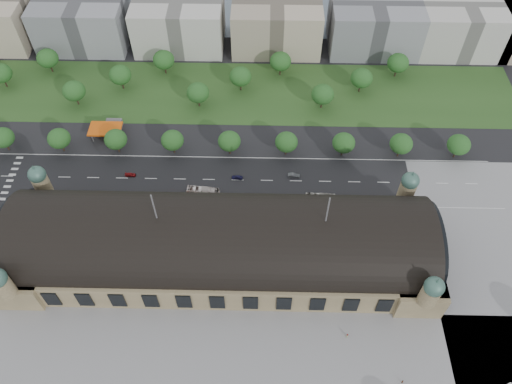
{
  "coord_description": "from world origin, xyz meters",
  "views": [
    {
      "loc": [
        14.37,
        -94.03,
        157.63
      ],
      "look_at": [
        11.92,
        20.64,
        14.0
      ],
      "focal_mm": 35.0,
      "sensor_mm": 36.0,
      "label": 1
    }
  ],
  "objects_px": {
    "parked_car_4": "(107,210)",
    "parked_car_6": "(120,210)",
    "parked_car_0": "(22,209)",
    "traffic_car_3": "(130,175)",
    "traffic_car_5": "(294,175)",
    "pedestrian_0": "(347,336)",
    "bus_mid": "(203,192)",
    "traffic_car_4": "(237,177)",
    "traffic_car_2": "(35,191)",
    "petrol_station": "(110,127)",
    "pedestrian_1": "(403,382)",
    "parked_car_2": "(109,210)",
    "bus_east": "(320,198)",
    "parked_car_1": "(94,202)",
    "parked_car_5": "(130,202)",
    "parked_car_3": "(134,205)",
    "traffic_car_6": "(407,197)",
    "bus_west": "(178,198)"
  },
  "relations": [
    {
      "from": "parked_car_1",
      "to": "parked_car_2",
      "type": "height_order",
      "value": "parked_car_2"
    },
    {
      "from": "parked_car_3",
      "to": "parked_car_5",
      "type": "xyz_separation_m",
      "value": [
        -1.76,
        1.32,
        0.09
      ]
    },
    {
      "from": "parked_car_4",
      "to": "parked_car_5",
      "type": "distance_m",
      "value": 9.35
    },
    {
      "from": "traffic_car_5",
      "to": "bus_mid",
      "type": "xyz_separation_m",
      "value": [
        -36.7,
        -10.16,
        1.03
      ]
    },
    {
      "from": "parked_car_4",
      "to": "parked_car_6",
      "type": "bearing_deg",
      "value": 53.12
    },
    {
      "from": "traffic_car_4",
      "to": "pedestrian_0",
      "type": "bearing_deg",
      "value": 34.06
    },
    {
      "from": "traffic_car_5",
      "to": "petrol_station",
      "type": "bearing_deg",
      "value": 78.45
    },
    {
      "from": "traffic_car_4",
      "to": "traffic_car_3",
      "type": "bearing_deg",
      "value": -86.78
    },
    {
      "from": "parked_car_2",
      "to": "parked_car_5",
      "type": "distance_m",
      "value": 8.6
    },
    {
      "from": "parked_car_0",
      "to": "parked_car_6",
      "type": "xyz_separation_m",
      "value": [
        38.45,
        0.0,
        -0.02
      ]
    },
    {
      "from": "parked_car_2",
      "to": "pedestrian_1",
      "type": "xyz_separation_m",
      "value": [
        104.2,
        -63.88,
        0.23
      ]
    },
    {
      "from": "traffic_car_4",
      "to": "pedestrian_0",
      "type": "relative_size",
      "value": 2.37
    },
    {
      "from": "traffic_car_2",
      "to": "parked_car_6",
      "type": "xyz_separation_m",
      "value": [
        36.03,
        -8.88,
        -0.1
      ]
    },
    {
      "from": "traffic_car_4",
      "to": "parked_car_4",
      "type": "relative_size",
      "value": 1.18
    },
    {
      "from": "traffic_car_5",
      "to": "parked_car_1",
      "type": "distance_m",
      "value": 80.99
    },
    {
      "from": "traffic_car_2",
      "to": "pedestrian_1",
      "type": "xyz_separation_m",
      "value": [
        136.14,
        -72.76,
        0.17
      ]
    },
    {
      "from": "traffic_car_5",
      "to": "parked_car_1",
      "type": "bearing_deg",
      "value": 106.47
    },
    {
      "from": "parked_car_5",
      "to": "parked_car_3",
      "type": "bearing_deg",
      "value": 21.68
    },
    {
      "from": "parked_car_6",
      "to": "pedestrian_0",
      "type": "distance_m",
      "value": 97.79
    },
    {
      "from": "petrol_station",
      "to": "bus_mid",
      "type": "relative_size",
      "value": 1.06
    },
    {
      "from": "traffic_car_3",
      "to": "bus_mid",
      "type": "relative_size",
      "value": 0.33
    },
    {
      "from": "traffic_car_3",
      "to": "traffic_car_4",
      "type": "bearing_deg",
      "value": -90.63
    },
    {
      "from": "parked_car_2",
      "to": "pedestrian_1",
      "type": "height_order",
      "value": "pedestrian_1"
    },
    {
      "from": "bus_mid",
      "to": "bus_east",
      "type": "bearing_deg",
      "value": -86.8
    },
    {
      "from": "petrol_station",
      "to": "pedestrian_0",
      "type": "distance_m",
      "value": 134.71
    },
    {
      "from": "bus_west",
      "to": "parked_car_2",
      "type": "bearing_deg",
      "value": 104.85
    },
    {
      "from": "parked_car_6",
      "to": "pedestrian_1",
      "type": "distance_m",
      "value": 118.75
    },
    {
      "from": "parked_car_2",
      "to": "bus_east",
      "type": "distance_m",
      "value": 83.22
    },
    {
      "from": "parked_car_0",
      "to": "parked_car_4",
      "type": "xyz_separation_m",
      "value": [
        33.53,
        0.0,
        -0.04
      ]
    },
    {
      "from": "traffic_car_5",
      "to": "parked_car_1",
      "type": "relative_size",
      "value": 1.01
    },
    {
      "from": "traffic_car_5",
      "to": "traffic_car_6",
      "type": "xyz_separation_m",
      "value": [
        45.03,
        -10.49,
        -0.11
      ]
    },
    {
      "from": "traffic_car_6",
      "to": "parked_car_2",
      "type": "relative_size",
      "value": 1.06
    },
    {
      "from": "parked_car_2",
      "to": "bus_mid",
      "type": "bearing_deg",
      "value": 65.83
    },
    {
      "from": "traffic_car_3",
      "to": "traffic_car_5",
      "type": "relative_size",
      "value": 0.89
    },
    {
      "from": "traffic_car_5",
      "to": "bus_west",
      "type": "bearing_deg",
      "value": 111.64
    },
    {
      "from": "parked_car_4",
      "to": "pedestrian_0",
      "type": "bearing_deg",
      "value": 24.12
    },
    {
      "from": "parked_car_5",
      "to": "bus_mid",
      "type": "distance_m",
      "value": 28.95
    },
    {
      "from": "traffic_car_3",
      "to": "pedestrian_0",
      "type": "xyz_separation_m",
      "value": [
        83.41,
        -67.89,
        0.33
      ]
    },
    {
      "from": "parked_car_4",
      "to": "pedestrian_1",
      "type": "relative_size",
      "value": 2.08
    },
    {
      "from": "bus_west",
      "to": "bus_east",
      "type": "height_order",
      "value": "bus_east"
    },
    {
      "from": "parked_car_1",
      "to": "traffic_car_3",
      "type": "bearing_deg",
      "value": 118.09
    },
    {
      "from": "traffic_car_3",
      "to": "bus_mid",
      "type": "distance_m",
      "value": 32.44
    },
    {
      "from": "parked_car_4",
      "to": "bus_mid",
      "type": "relative_size",
      "value": 0.29
    },
    {
      "from": "parked_car_3",
      "to": "traffic_car_2",
      "type": "bearing_deg",
      "value": -122.8
    },
    {
      "from": "traffic_car_2",
      "to": "pedestrian_1",
      "type": "relative_size",
      "value": 2.93
    },
    {
      "from": "traffic_car_6",
      "to": "parked_car_6",
      "type": "height_order",
      "value": "traffic_car_6"
    },
    {
      "from": "parked_car_2",
      "to": "bus_east",
      "type": "relative_size",
      "value": 0.39
    },
    {
      "from": "traffic_car_6",
      "to": "parked_car_3",
      "type": "bearing_deg",
      "value": -84.39
    },
    {
      "from": "traffic_car_3",
      "to": "bus_west",
      "type": "distance_m",
      "value": 24.87
    },
    {
      "from": "parked_car_5",
      "to": "bus_mid",
      "type": "height_order",
      "value": "bus_mid"
    }
  ]
}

